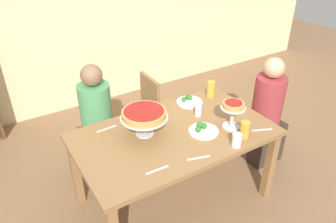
{
  "coord_description": "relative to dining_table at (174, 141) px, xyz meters",
  "views": [
    {
      "loc": [
        -1.21,
        -1.86,
        2.28
      ],
      "look_at": [
        0.0,
        0.1,
        0.89
      ],
      "focal_mm": 34.98,
      "sensor_mm": 36.0,
      "label": 1
    }
  ],
  "objects": [
    {
      "name": "salad_plate_far_diner",
      "position": [
        0.21,
        -0.11,
        0.1
      ],
      "size": [
        0.25,
        0.25,
        0.07
      ],
      "color": "white",
      "rests_on": "dining_table"
    },
    {
      "name": "cutlery_knife_far",
      "position": [
        0.04,
        0.39,
        0.09
      ],
      "size": [
        0.18,
        0.06,
        0.0
      ],
      "primitive_type": "cube",
      "rotation": [
        0.0,
        0.0,
        3.37
      ],
      "color": "silver",
      "rests_on": "dining_table"
    },
    {
      "name": "cutlery_spare_fork",
      "position": [
        0.64,
        -0.35,
        0.09
      ],
      "size": [
        0.17,
        0.08,
        0.0
      ],
      "primitive_type": "cube",
      "rotation": [
        0.0,
        0.0,
        -0.39
      ],
      "color": "silver",
      "rests_on": "dining_table"
    },
    {
      "name": "personal_pizza_stand",
      "position": [
        0.45,
        -0.18,
        0.27
      ],
      "size": [
        0.21,
        0.21,
        0.24
      ],
      "color": "silver",
      "rests_on": "dining_table"
    },
    {
      "name": "salad_plate_near_diner",
      "position": [
        0.39,
        0.35,
        0.1
      ],
      "size": [
        0.25,
        0.25,
        0.07
      ],
      "color": "white",
      "rests_on": "dining_table"
    },
    {
      "name": "cutlery_fork_near",
      "position": [
        -0.35,
        -0.33,
        0.09
      ],
      "size": [
        0.18,
        0.02,
        0.0
      ],
      "primitive_type": "cube",
      "rotation": [
        0.0,
        0.0,
        -0.03
      ],
      "color": "silver",
      "rests_on": "dining_table"
    },
    {
      "name": "beer_glass_amber_tall",
      "position": [
        0.64,
        0.34,
        0.17
      ],
      "size": [
        0.08,
        0.08,
        0.16
      ],
      "primitive_type": "cylinder",
      "color": "gold",
      "rests_on": "dining_table"
    },
    {
      "name": "cutlery_knife_near",
      "position": [
        -0.46,
        0.34,
        0.09
      ],
      "size": [
        0.18,
        0.03,
        0.0
      ],
      "primitive_type": "cube",
      "rotation": [
        0.0,
        0.0,
        3.2
      ],
      "color": "silver",
      "rests_on": "dining_table"
    },
    {
      "name": "dining_table",
      "position": [
        0.0,
        0.0,
        0.0
      ],
      "size": [
        1.63,
        0.95,
        0.74
      ],
      "color": "olive",
      "rests_on": "ground_plane"
    },
    {
      "name": "chair_far_right",
      "position": [
        0.32,
        0.79,
        -0.17
      ],
      "size": [
        0.4,
        0.4,
        0.87
      ],
      "rotation": [
        0.0,
        0.0,
        -1.57
      ],
      "color": "olive",
      "rests_on": "ground_plane"
    },
    {
      "name": "ground_plane",
      "position": [
        0.0,
        0.0,
        -0.65
      ],
      "size": [
        12.0,
        12.0,
        0.0
      ],
      "primitive_type": "plane",
      "color": "#846042"
    },
    {
      "name": "deep_dish_pizza_stand",
      "position": [
        -0.22,
        0.11,
        0.27
      ],
      "size": [
        0.39,
        0.39,
        0.22
      ],
      "color": "silver",
      "rests_on": "dining_table"
    },
    {
      "name": "diner_head_east",
      "position": [
        1.12,
        0.03,
        -0.16
      ],
      "size": [
        0.34,
        0.34,
        1.15
      ],
      "rotation": [
        0.0,
        0.0,
        3.14
      ],
      "color": "#382D28",
      "rests_on": "ground_plane"
    },
    {
      "name": "beer_glass_amber_short",
      "position": [
        0.44,
        -0.35,
        0.16
      ],
      "size": [
        0.08,
        0.08,
        0.14
      ],
      "primitive_type": "cylinder",
      "color": "gold",
      "rests_on": "dining_table"
    },
    {
      "name": "diner_far_left",
      "position": [
        -0.39,
        0.77,
        -0.16
      ],
      "size": [
        0.34,
        0.34,
        1.15
      ],
      "rotation": [
        0.0,
        0.0,
        -1.57
      ],
      "color": "#382D28",
      "rests_on": "ground_plane"
    },
    {
      "name": "cutlery_fork_far",
      "position": [
        -0.03,
        -0.37,
        0.09
      ],
      "size": [
        0.18,
        0.07,
        0.0
      ],
      "primitive_type": "cube",
      "rotation": [
        0.0,
        0.0,
        -0.29
      ],
      "color": "silver",
      "rests_on": "dining_table"
    },
    {
      "name": "water_glass_clear_near",
      "position": [
        0.32,
        0.11,
        0.14
      ],
      "size": [
        0.06,
        0.06,
        0.11
      ],
      "primitive_type": "cylinder",
      "color": "white",
      "rests_on": "dining_table"
    },
    {
      "name": "water_glass_clear_far",
      "position": [
        0.31,
        -0.41,
        0.14
      ],
      "size": [
        0.08,
        0.08,
        0.11
      ],
      "primitive_type": "cylinder",
      "color": "white",
      "rests_on": "dining_table"
    }
  ]
}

